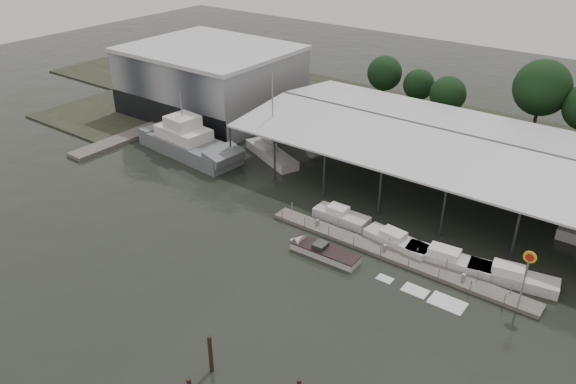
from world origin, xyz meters
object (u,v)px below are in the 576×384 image
Objects in this scene: white_sailboat at (271,154)px; speedboat_underway at (320,250)px; shell_fuel_sign at (527,268)px; grey_trawler at (189,143)px.

speedboat_underway is (17.93, -14.96, -0.25)m from white_sailboat.
speedboat_underway is (-18.15, -3.79, -3.53)m from shell_fuel_sign.
white_sailboat is (9.64, 5.54, -0.94)m from grey_trawler.
grey_trawler is at bearing -20.47° from speedboat_underway.
shell_fuel_sign is 0.30× the size of speedboat_underway.
grey_trawler is (-45.73, 5.63, -2.35)m from shell_fuel_sign.
white_sailboat reaches higher than speedboat_underway.
shell_fuel_sign is 18.88m from speedboat_underway.
shell_fuel_sign is at bearing -169.83° from speedboat_underway.
speedboat_underway is at bearing -16.77° from white_sailboat.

